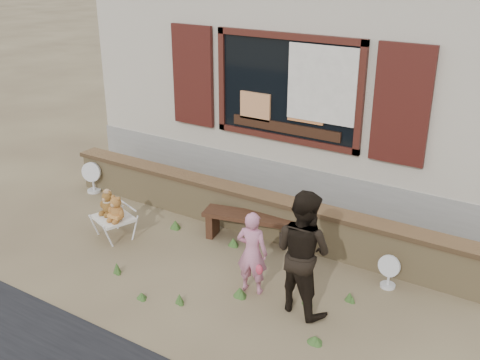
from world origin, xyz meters
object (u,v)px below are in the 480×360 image
Objects in this scene: teddy_bear_right at (117,208)px; folding_chair at (114,219)px; bench at (259,223)px; child at (252,253)px; teddy_bear_left at (108,202)px; adult at (303,252)px.

folding_chair is at bearing 180.00° from teddy_bear_right.
bench is 2.52× the size of folding_chair.
teddy_bear_right is at bearing -0.00° from folding_chair.
teddy_bear_right is 2.37m from child.
folding_chair is 1.77× the size of teddy_bear_left.
bench is at bearing 47.25° from folding_chair.
adult is (3.06, -0.07, 0.24)m from teddy_bear_right.
teddy_bear_right is at bearing -162.63° from bench.
child is at bearing -77.25° from bench.
child reaches higher than teddy_bear_right.
teddy_bear_left is 2.63m from child.
teddy_bear_right reaches higher than teddy_bear_left.
bench is 2.11m from teddy_bear_right.
child reaches higher than teddy_bear_left.
folding_chair is 2.51m from child.
teddy_bear_left reaches higher than bench.
adult reaches higher than folding_chair.
child is 0.73m from adult.
child reaches higher than folding_chair.
child is (2.36, -0.07, 0.01)m from teddy_bear_right.
folding_chair is 1.72× the size of teddy_bear_right.
adult is at bearing 17.86° from teddy_bear_right.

